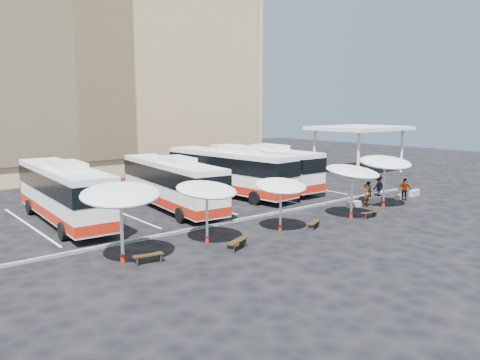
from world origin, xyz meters
TOP-DOWN VIEW (x-y plane):
  - ground at (0.00, 0.00)m, footprint 120.00×120.00m
  - sandstone_building at (0.00, 31.87)m, footprint 42.00×18.25m
  - service_canopy at (24.00, 10.00)m, footprint 10.00×8.00m
  - curb_divider at (0.00, 0.50)m, footprint 34.00×0.25m
  - bay_lines at (0.00, 8.00)m, footprint 24.15×12.00m
  - bus_0 at (-9.95, 7.36)m, footprint 3.40×12.77m
  - bus_1 at (-2.60, 6.42)m, footprint 3.84×12.49m
  - bus_2 at (3.99, 8.13)m, footprint 3.94×13.21m
  - bus_3 at (8.26, 8.71)m, footprint 3.13×12.84m
  - sunshade_0 at (-10.54, -2.33)m, footprint 4.83×4.86m
  - sunshade_1 at (-5.56, -2.22)m, footprint 3.79×3.83m
  - sunshade_2 at (-0.66, -2.86)m, footprint 3.95×3.97m
  - sunshade_3 at (5.19, -3.57)m, footprint 4.17×4.20m
  - sunshade_4 at (10.02, -2.80)m, footprint 4.91×4.94m
  - wood_bench_0 at (-9.67, -3.20)m, footprint 1.49×0.63m
  - wood_bench_1 at (-5.06, -4.19)m, footprint 1.66×1.02m
  - wood_bench_2 at (1.22, -3.85)m, footprint 1.42×0.89m
  - wood_bench_3 at (6.19, -4.31)m, footprint 1.41×0.47m
  - conc_bench_0 at (8.24, -1.48)m, footprint 1.18×0.54m
  - conc_bench_1 at (10.60, -1.59)m, footprint 1.25×0.43m
  - conc_bench_2 at (13.50, -1.99)m, footprint 1.09×0.44m
  - conc_bench_3 at (15.72, -1.96)m, footprint 1.39×0.67m
  - passenger_0 at (8.96, -2.06)m, footprint 0.70×0.52m
  - passenger_1 at (11.01, -0.70)m, footprint 0.82×0.68m
  - passenger_2 at (13.43, -2.39)m, footprint 1.07×0.99m
  - passenger_3 at (12.94, -0.32)m, footprint 1.22×0.75m

SIDE VIEW (x-z plane):
  - ground at x=0.00m, z-range 0.00..0.00m
  - bay_lines at x=0.00m, z-range 0.00..0.01m
  - curb_divider at x=0.00m, z-range 0.00..0.15m
  - conc_bench_2 at x=13.50m, z-range 0.00..0.40m
  - conc_bench_0 at x=8.24m, z-range 0.00..0.43m
  - conc_bench_1 at x=10.60m, z-range 0.00..0.47m
  - conc_bench_3 at x=15.72m, z-range 0.00..0.50m
  - wood_bench_2 at x=1.22m, z-range 0.11..0.54m
  - wood_bench_3 at x=6.19m, z-range 0.11..0.54m
  - wood_bench_0 at x=-9.67m, z-range 0.12..0.56m
  - wood_bench_1 at x=-5.06m, z-range 0.13..0.63m
  - passenger_1 at x=11.01m, z-range 0.00..1.55m
  - passenger_0 at x=8.96m, z-range 0.00..1.76m
  - passenger_2 at x=13.43m, z-range 0.00..1.76m
  - passenger_3 at x=12.94m, z-range 0.00..1.82m
  - bus_1 at x=-2.60m, z-range 0.04..3.94m
  - bus_0 at x=-9.95m, z-range 0.04..4.06m
  - bus_3 at x=8.26m, z-range 0.04..4.11m
  - bus_2 at x=3.99m, z-range 0.04..4.17m
  - sunshade_2 at x=-0.66m, z-range 1.12..4.31m
  - sunshade_1 at x=-5.56m, z-range 1.21..4.65m
  - sunshade_3 at x=5.19m, z-range 1.28..4.96m
  - sunshade_0 at x=-10.54m, z-range 1.35..5.21m
  - sunshade_4 at x=10.02m, z-range 1.36..5.24m
  - service_canopy at x=24.00m, z-range 2.27..7.47m
  - sandstone_building at x=0.00m, z-range -2.17..27.43m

